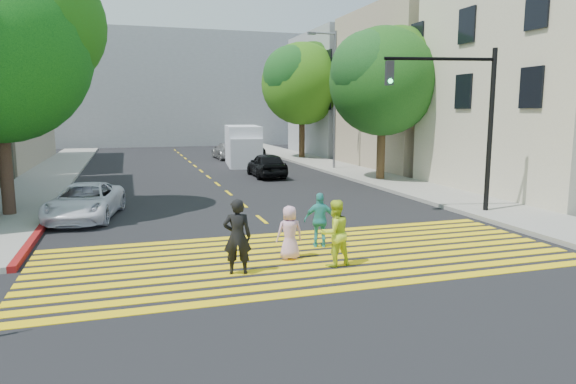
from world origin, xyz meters
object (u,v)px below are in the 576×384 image
pedestrian_child (290,233)px  tree_right_far (303,79)px  pedestrian_man (237,237)px  dark_car_near (267,165)px  pedestrian_woman (335,233)px  white_van (243,147)px  silver_car (227,151)px  traffic_signal (462,108)px  tree_right_near (384,76)px  pedestrian_extra (320,220)px  dark_car_parked (252,150)px  white_sedan (85,201)px

pedestrian_child → tree_right_far: bearing=-110.0°
pedestrian_man → pedestrian_child: (1.47, 0.78, -0.19)m
dark_car_near → pedestrian_woman: bearing=81.5°
pedestrian_woman → white_van: size_ratio=0.27×
silver_car → traffic_signal: 24.24m
pedestrian_woman → tree_right_near: bearing=-132.1°
dark_car_near → pedestrian_extra: bearing=81.5°
silver_car → dark_car_parked: size_ratio=1.10×
pedestrian_child → white_sedan: bearing=-52.5°
dark_car_near → white_van: size_ratio=0.69×
pedestrian_man → dark_car_near: bearing=-94.5°
tree_right_far → traffic_signal: tree_right_far is taller
pedestrian_child → dark_car_parked: pedestrian_child is taller
white_van → white_sedan: bearing=-112.5°
tree_right_near → silver_car: tree_right_near is taller
traffic_signal → dark_car_parked: bearing=106.8°
dark_car_near → dark_car_parked: bearing=-98.1°
dark_car_parked → traffic_signal: bearing=-82.2°
tree_right_near → traffic_signal: 9.15m
pedestrian_man → white_sedan: pedestrian_man is taller
pedestrian_woman → white_van: (2.89, 23.23, 0.47)m
pedestrian_woman → pedestrian_child: (-0.85, 0.84, -0.12)m
tree_right_far → dark_car_near: tree_right_far is taller
white_van → tree_right_far: bearing=38.2°
dark_car_parked → traffic_signal: 23.49m
pedestrian_extra → dark_car_parked: size_ratio=0.37×
pedestrian_man → pedestrian_extra: (2.61, 1.62, -0.12)m
white_sedan → dark_car_parked: (10.60, 20.02, 0.06)m
silver_car → tree_right_far: bearing=161.6°
dark_car_parked → white_van: bearing=-107.9°
pedestrian_extra → silver_car: bearing=-78.8°
pedestrian_man → pedestrian_extra: size_ratio=1.16×
pedestrian_man → traffic_signal: (8.81, 4.28, 2.88)m
pedestrian_woman → white_sedan: (-6.07, 7.53, -0.19)m
pedestrian_child → dark_car_near: bearing=-103.3°
pedestrian_man → traffic_signal: size_ratio=0.30×
pedestrian_woman → traffic_signal: size_ratio=0.28×
white_sedan → silver_car: 22.35m
silver_car → white_van: 4.89m
tree_right_far → white_van: 7.86m
tree_right_far → pedestrian_man: tree_right_far is taller
pedestrian_woman → silver_car: 28.21m
dark_car_parked → white_van: 4.66m
tree_right_near → dark_car_parked: size_ratio=2.00×
pedestrian_woman → dark_car_parked: bearing=-109.9°
silver_car → dark_car_parked: bearing=161.8°
pedestrian_woman → dark_car_near: (2.77, 16.59, -0.11)m
pedestrian_extra → dark_car_parked: 26.21m
white_van → traffic_signal: bearing=-72.0°
dark_car_near → silver_car: (-0.07, 11.50, -0.04)m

